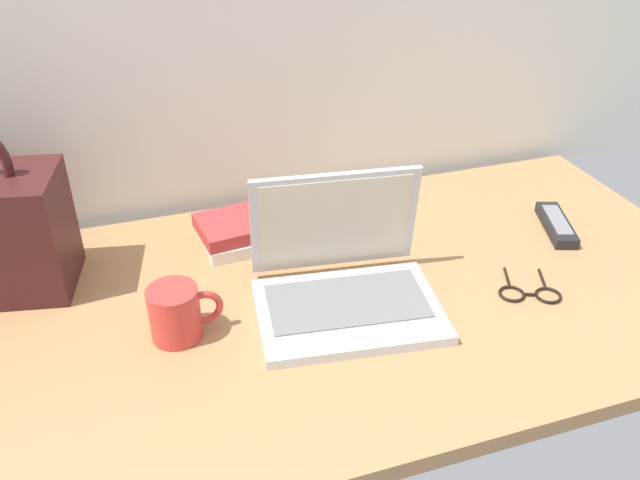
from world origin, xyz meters
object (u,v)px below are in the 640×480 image
object	(u,v)px
laptop	(344,279)
coffee_mug	(177,312)
eyeglasses	(530,293)
book_stack	(251,228)
remote_control_near	(556,225)

from	to	relation	value
laptop	coffee_mug	size ratio (longest dim) A/B	2.77
eyeglasses	book_stack	world-z (taller)	book_stack
remote_control_near	eyeglasses	xyz separation A→B (m)	(-0.18, -0.18, -0.01)
coffee_mug	eyeglasses	xyz separation A→B (m)	(0.61, -0.09, -0.04)
laptop	book_stack	bearing A→B (deg)	113.32
laptop	remote_control_near	size ratio (longest dim) A/B	2.02
laptop	eyeglasses	world-z (taller)	laptop
eyeglasses	book_stack	bearing A→B (deg)	141.69
book_stack	coffee_mug	bearing A→B (deg)	-125.38
coffee_mug	eyeglasses	bearing A→B (deg)	-7.99
remote_control_near	laptop	bearing A→B (deg)	-169.82
laptop	eyeglasses	xyz separation A→B (m)	(0.32, -0.09, -0.04)
coffee_mug	remote_control_near	bearing A→B (deg)	6.79
laptop	book_stack	size ratio (longest dim) A/B	1.54
remote_control_near	book_stack	world-z (taller)	book_stack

